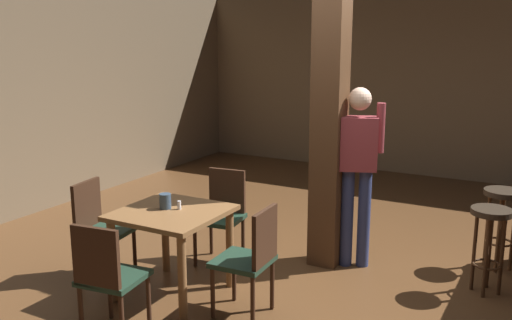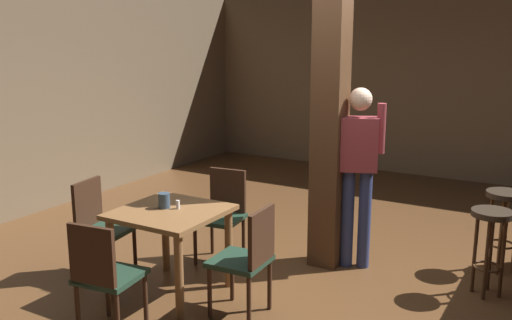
# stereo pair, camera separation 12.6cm
# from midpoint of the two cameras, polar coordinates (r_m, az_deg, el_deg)

# --- Properties ---
(ground_plane) EXTENTS (10.80, 10.80, 0.00)m
(ground_plane) POSITION_cam_midpoint_polar(r_m,az_deg,el_deg) (5.30, 7.49, -12.07)
(ground_plane) COLOR brown
(wall_back) EXTENTS (8.00, 0.10, 2.80)m
(wall_back) POSITION_cam_midpoint_polar(r_m,az_deg,el_deg) (9.18, 18.78, 6.91)
(wall_back) COLOR #756047
(wall_back) RESTS_ON ground_plane
(wall_left) EXTENTS (0.10, 9.00, 2.80)m
(wall_left) POSITION_cam_midpoint_polar(r_m,az_deg,el_deg) (7.37, -22.29, 5.41)
(wall_left) COLOR #756047
(wall_left) RESTS_ON ground_plane
(pillar) EXTENTS (0.28, 0.28, 2.80)m
(pillar) POSITION_cam_midpoint_polar(r_m,az_deg,el_deg) (5.34, 8.07, 3.84)
(pillar) COLOR #4C301C
(pillar) RESTS_ON ground_plane
(dining_table) EXTENTS (0.85, 0.85, 0.75)m
(dining_table) POSITION_cam_midpoint_polar(r_m,az_deg,el_deg) (4.89, -7.80, -6.54)
(dining_table) COLOR brown
(dining_table) RESTS_ON ground_plane
(chair_south) EXTENTS (0.47, 0.47, 0.89)m
(chair_south) POSITION_cam_midpoint_polar(r_m,az_deg,el_deg) (4.32, -14.17, -10.89)
(chair_south) COLOR #1E3828
(chair_south) RESTS_ON ground_plane
(chair_north) EXTENTS (0.47, 0.47, 0.89)m
(chair_north) POSITION_cam_midpoint_polar(r_m,az_deg,el_deg) (5.58, -2.68, -5.09)
(chair_north) COLOR #1E3828
(chair_north) RESTS_ON ground_plane
(chair_west) EXTENTS (0.48, 0.48, 0.89)m
(chair_west) POSITION_cam_midpoint_polar(r_m,az_deg,el_deg) (5.40, -14.77, -6.14)
(chair_west) COLOR #1E3828
(chair_west) RESTS_ON ground_plane
(chair_east) EXTENTS (0.44, 0.44, 0.89)m
(chair_east) POSITION_cam_midpoint_polar(r_m,az_deg,el_deg) (4.49, 0.04, -9.56)
(chair_east) COLOR #1E3828
(chair_east) RESTS_ON ground_plane
(napkin_cup) EXTENTS (0.10, 0.10, 0.13)m
(napkin_cup) POSITION_cam_midpoint_polar(r_m,az_deg,el_deg) (4.89, -8.44, -4.03)
(napkin_cup) COLOR #33475B
(napkin_cup) RESTS_ON dining_table
(salt_shaker) EXTENTS (0.03, 0.03, 0.07)m
(salt_shaker) POSITION_cam_midpoint_polar(r_m,az_deg,el_deg) (4.86, -7.08, -4.45)
(salt_shaker) COLOR silver
(salt_shaker) RESTS_ON dining_table
(standing_person) EXTENTS (0.46, 0.32, 1.72)m
(standing_person) POSITION_cam_midpoint_polar(r_m,az_deg,el_deg) (5.39, 10.83, -0.49)
(standing_person) COLOR maroon
(standing_person) RESTS_ON ground_plane
(bar_stool_near) EXTENTS (0.34, 0.34, 0.76)m
(bar_stool_near) POSITION_cam_midpoint_polar(r_m,az_deg,el_deg) (5.23, 23.07, -6.68)
(bar_stool_near) COLOR #2D2319
(bar_stool_near) RESTS_ON ground_plane
(bar_stool_mid) EXTENTS (0.35, 0.35, 0.77)m
(bar_stool_mid) POSITION_cam_midpoint_polar(r_m,az_deg,el_deg) (5.81, 24.16, -4.75)
(bar_stool_mid) COLOR #2D2319
(bar_stool_mid) RESTS_ON ground_plane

